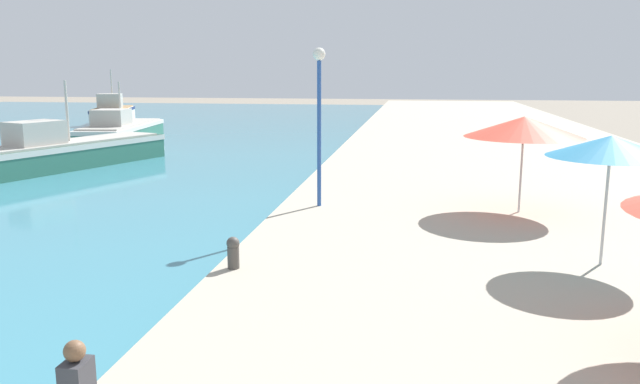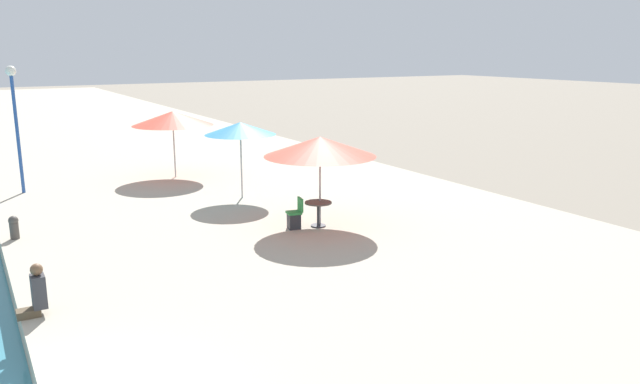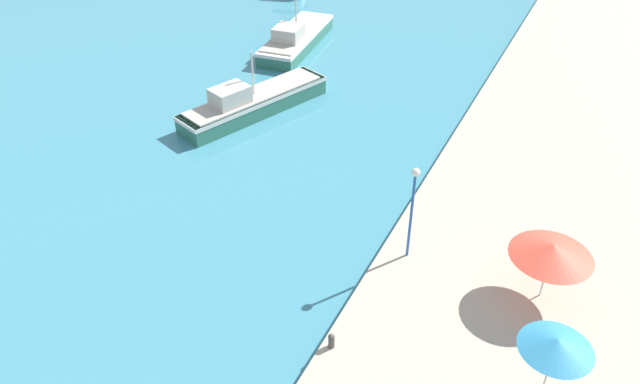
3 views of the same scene
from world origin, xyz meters
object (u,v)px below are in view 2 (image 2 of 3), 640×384
(lamppost, at_px, (15,108))
(cafe_table, at_px, (318,209))
(mooring_bollard, at_px, (14,227))
(cafe_umbrella_white, at_px, (240,129))
(cafe_chair_left, at_px, (295,218))
(cafe_umbrella_pink, at_px, (320,147))
(person_at_quay, at_px, (36,293))
(cafe_umbrella_striped, at_px, (173,118))

(lamppost, bearing_deg, cafe_table, -52.50)
(mooring_bollard, relative_size, lamppost, 0.14)
(cafe_umbrella_white, xyz_separation_m, cafe_chair_left, (-0.23, -4.41, -2.12))
(cafe_umbrella_white, distance_m, mooring_bollard, 7.82)
(cafe_umbrella_pink, xyz_separation_m, cafe_table, (-0.14, -0.13, -1.83))
(person_at_quay, distance_m, mooring_bollard, 5.84)
(cafe_umbrella_striped, xyz_separation_m, mooring_bollard, (-6.48, -6.18, -2.05))
(cafe_table, relative_size, lamppost, 0.18)
(cafe_umbrella_pink, xyz_separation_m, cafe_chair_left, (-0.85, 0.01, -2.03))
(cafe_chair_left, relative_size, person_at_quay, 0.86)
(lamppost, bearing_deg, cafe_umbrella_pink, -51.58)
(cafe_umbrella_pink, relative_size, cafe_chair_left, 3.62)
(cafe_umbrella_white, distance_m, cafe_umbrella_striped, 4.85)
(cafe_umbrella_white, distance_m, cafe_chair_left, 4.90)
(mooring_bollard, height_order, lamppost, lamppost)
(cafe_umbrella_pink, relative_size, cafe_table, 4.12)
(cafe_umbrella_white, height_order, mooring_bollard, cafe_umbrella_white)
(cafe_umbrella_pink, distance_m, person_at_quay, 8.76)
(cafe_umbrella_pink, distance_m, cafe_umbrella_white, 4.47)
(cafe_umbrella_striped, distance_m, person_at_quay, 13.81)
(person_at_quay, height_order, mooring_bollard, person_at_quay)
(cafe_umbrella_white, xyz_separation_m, mooring_bollard, (-7.40, -1.42, -2.09))
(mooring_bollard, bearing_deg, person_at_quay, -90.53)
(cafe_umbrella_striped, height_order, cafe_chair_left, cafe_umbrella_striped)
(cafe_umbrella_pink, height_order, cafe_umbrella_striped, cafe_umbrella_striped)
(cafe_table, bearing_deg, mooring_bollard, 158.31)
(cafe_umbrella_striped, bearing_deg, lamppost, -179.43)
(cafe_umbrella_white, relative_size, lamppost, 0.58)
(cafe_umbrella_striped, bearing_deg, cafe_table, -81.43)
(cafe_umbrella_white, height_order, cafe_chair_left, cafe_umbrella_white)
(cafe_table, xyz_separation_m, mooring_bollard, (-7.88, 3.13, -0.18))
(cafe_umbrella_striped, bearing_deg, cafe_umbrella_white, -79.07)
(cafe_table, height_order, mooring_bollard, cafe_table)
(cafe_table, bearing_deg, cafe_umbrella_pink, 43.81)
(cafe_umbrella_striped, xyz_separation_m, cafe_table, (1.40, -9.31, -1.87))
(lamppost, bearing_deg, mooring_bollard, -97.25)
(cafe_table, bearing_deg, cafe_umbrella_white, 96.06)
(cafe_table, relative_size, person_at_quay, 0.75)
(cafe_table, bearing_deg, cafe_umbrella_striped, 98.57)
(cafe_umbrella_pink, distance_m, cafe_umbrella_striped, 9.31)
(cafe_umbrella_striped, xyz_separation_m, lamppost, (-5.70, -0.06, 0.69))
(cafe_umbrella_pink, bearing_deg, lamppost, 128.42)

